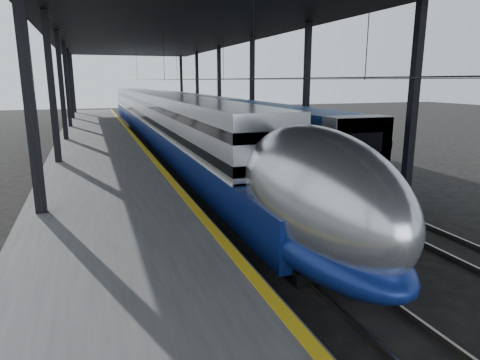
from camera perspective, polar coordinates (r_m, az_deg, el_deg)
name	(u,v)px	position (r m, az deg, el deg)	size (l,w,h in m)	color
ground	(250,275)	(12.56, 1.29, -12.51)	(160.00, 160.00, 0.00)	black
platform	(100,154)	(30.98, -18.18, 3.32)	(6.00, 80.00, 1.00)	#4C4C4F
yellow_strip	(141,145)	(31.08, -13.08, 4.61)	(0.30, 80.00, 0.01)	yellow
rails	(212,154)	(32.19, -3.75, 3.55)	(6.52, 80.00, 0.16)	slate
canopy	(173,25)	(31.37, -8.88, 19.74)	(18.00, 75.00, 9.47)	black
tgv_train	(161,120)	(38.76, -10.45, 7.89)	(3.03, 65.20, 4.34)	silver
second_train	(203,115)	(44.12, -4.89, 8.62)	(2.85, 56.05, 3.92)	navy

